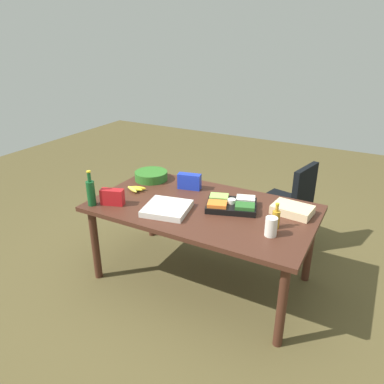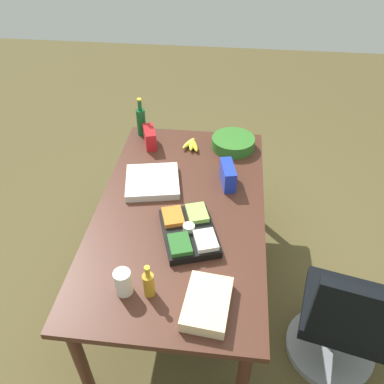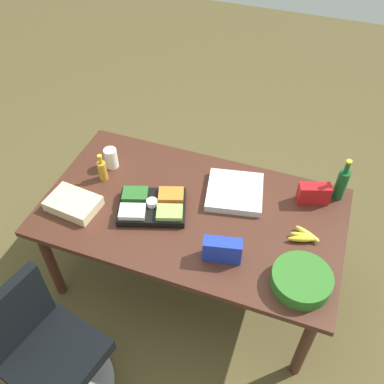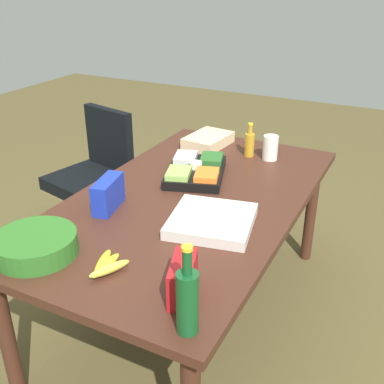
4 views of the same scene
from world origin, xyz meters
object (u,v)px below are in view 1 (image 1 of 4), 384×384
Objects in this scene: banana_bunch at (135,189)px; dressing_bottle at (276,219)px; veggie_tray at (232,204)px; chip_bag_blue at (189,181)px; salad_bowl at (151,176)px; mayo_jar at (271,227)px; wine_bottle at (91,192)px; conference_table at (202,214)px; pizza_box at (167,208)px; chip_bag_red at (112,197)px; office_chair at (286,212)px; sheet_cake at (292,210)px.

dressing_bottle is at bearing -2.47° from banana_bunch.
banana_bunch is at bearing -174.41° from veggie_tray.
salad_bowl is at bearing 177.12° from chip_bag_blue.
veggie_tray is at bearing 160.47° from dressing_bottle.
mayo_jar is 1.55m from wine_bottle.
conference_table is 0.71m from mayo_jar.
conference_table is 5.32× the size of pizza_box.
dressing_bottle is at bearing -20.53° from chip_bag_blue.
dressing_bottle is 0.94× the size of chip_bag_blue.
pizza_box is 1.64× the size of chip_bag_blue.
chip_bag_red is at bearing -178.22° from pizza_box.
office_chair is 4.42× the size of dressing_bottle.
mayo_jar is at bearing -9.73° from pizza_box.
pizza_box is at bearing -153.98° from sheet_cake.
mayo_jar is at bearing -96.53° from sheet_cake.
veggie_tray reaches higher than banana_bunch.
pizza_box is (0.49, -0.21, 0.00)m from banana_bunch.
banana_bunch is 1.31× the size of mayo_jar.
mayo_jar is at bearing 5.67° from chip_bag_red.
banana_bunch is at bearing 90.85° from chip_bag_red.
banana_bunch is at bearing -139.50° from office_chair.
chip_bag_blue is (-0.96, 0.49, 0.00)m from mayo_jar.
veggie_tray is 1.49× the size of salad_bowl.
chip_bag_blue reaches higher than banana_bunch.
dressing_bottle reaches higher than banana_bunch.
mayo_jar is (0.89, 0.02, 0.05)m from pizza_box.
pizza_box is 1.09× the size of salad_bowl.
chip_bag_red is (-0.49, -0.11, 0.05)m from pizza_box.
chip_bag_blue reaches higher than salad_bowl.
sheet_cake is at bearing 83.47° from mayo_jar.
veggie_tray is (0.24, 0.08, 0.11)m from conference_table.
banana_bunch is at bearing -145.05° from chip_bag_blue.
dressing_bottle is at bearing -19.53° from veggie_tray.
chip_bag_blue reaches higher than pizza_box.
office_chair is at bearing 47.10° from wine_bottle.
dressing_bottle is (0.67, -0.07, 0.15)m from conference_table.
mayo_jar reaches higher than pizza_box.
wine_bottle is at bearing -108.91° from banana_bunch.
salad_bowl is at bearing 166.94° from veggie_tray.
conference_table is 0.76m from sheet_cake.
dressing_bottle is 1.04× the size of chip_bag_red.
mayo_jar reaches higher than sheet_cake.
wine_bottle reaches higher than pizza_box.
chip_bag_red is (-1.38, -0.14, -0.00)m from mayo_jar.
wine_bottle is (-0.57, -0.72, 0.05)m from chip_bag_blue.
chip_bag_blue is (-0.07, 0.51, 0.05)m from pizza_box.
dressing_bottle is 0.63× the size of salad_bowl.
banana_bunch is 0.46m from wine_bottle.
salad_bowl reaches higher than sheet_cake.
salad_bowl is (-1.41, 0.38, -0.04)m from dressing_bottle.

